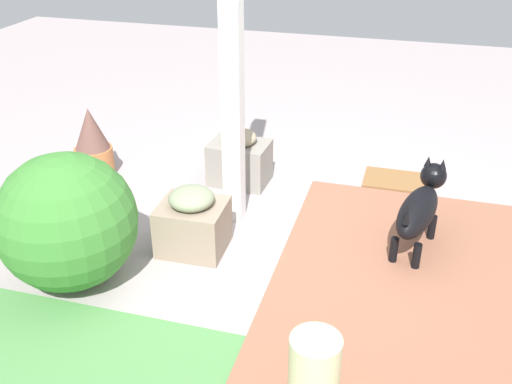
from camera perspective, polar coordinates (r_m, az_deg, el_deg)
ground_plane at (r=4.15m, az=2.52°, el=-4.73°), size 12.00×12.00×0.00m
brick_path at (r=3.85m, az=15.44°, el=-8.65°), size 1.80×2.40×0.02m
porch_pillar at (r=3.96m, az=-2.34°, el=12.03°), size 0.13×0.13×2.30m
stone_planter_nearest at (r=4.83m, az=-1.60°, el=3.20°), size 0.49×0.37×0.46m
stone_planter_mid at (r=3.98m, az=-6.13°, el=-2.89°), size 0.45×0.40×0.46m
round_shrub at (r=3.72m, az=-17.81°, el=-2.76°), size 0.85×0.85×0.85m
terracotta_pot_broad at (r=4.66m, az=-19.73°, el=0.98°), size 0.38×0.38×0.40m
terracotta_pot_spiky at (r=5.10m, az=-15.53°, el=4.47°), size 0.32×0.32×0.60m
dog at (r=4.06m, az=15.56°, el=-1.41°), size 0.35×0.80×0.55m
ceramic_urn at (r=2.94m, az=5.67°, el=-16.70°), size 0.25×0.25×0.37m
doormat at (r=5.04m, az=13.57°, el=1.05°), size 0.56×0.37×0.03m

